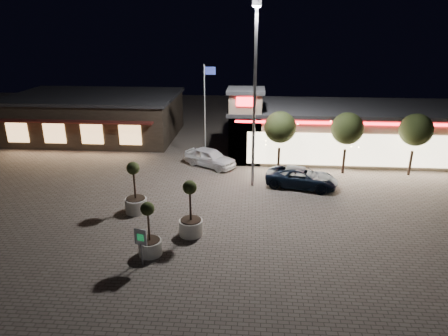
# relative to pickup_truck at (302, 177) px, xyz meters

# --- Properties ---
(ground) EXTENTS (90.00, 90.00, 0.00)m
(ground) POSITION_rel_pickup_truck_xyz_m (-5.48, -8.00, -0.70)
(ground) COLOR #665B52
(ground) RESTS_ON ground
(retail_building) EXTENTS (20.40, 8.40, 6.10)m
(retail_building) POSITION_rel_pickup_truck_xyz_m (4.02, 7.82, 1.51)
(retail_building) COLOR gray
(retail_building) RESTS_ON ground
(restaurant_building) EXTENTS (16.40, 11.00, 4.30)m
(restaurant_building) POSITION_rel_pickup_truck_xyz_m (-19.49, 11.98, 1.46)
(restaurant_building) COLOR #382D23
(restaurant_building) RESTS_ON ground
(floodlight_pole) EXTENTS (0.60, 0.40, 12.38)m
(floodlight_pole) POSITION_rel_pickup_truck_xyz_m (-3.48, 0.00, 6.32)
(floodlight_pole) COLOR gray
(floodlight_pole) RESTS_ON ground
(flagpole) EXTENTS (0.95, 0.10, 8.00)m
(flagpole) POSITION_rel_pickup_truck_xyz_m (-7.39, 5.00, 4.05)
(flagpole) COLOR white
(flagpole) RESTS_ON ground
(string_tree_a) EXTENTS (2.42, 2.42, 4.79)m
(string_tree_a) POSITION_rel_pickup_truck_xyz_m (-1.48, 3.00, 2.86)
(string_tree_a) COLOR #332319
(string_tree_a) RESTS_ON ground
(string_tree_b) EXTENTS (2.42, 2.42, 4.79)m
(string_tree_b) POSITION_rel_pickup_truck_xyz_m (3.52, 3.00, 2.86)
(string_tree_b) COLOR #332319
(string_tree_b) RESTS_ON ground
(string_tree_c) EXTENTS (2.42, 2.42, 4.79)m
(string_tree_c) POSITION_rel_pickup_truck_xyz_m (8.52, 3.00, 2.86)
(string_tree_c) COLOR #332319
(string_tree_c) RESTS_ON ground
(pickup_truck) EXTENTS (5.41, 3.34, 1.40)m
(pickup_truck) POSITION_rel_pickup_truck_xyz_m (0.00, 0.00, 0.00)
(pickup_truck) COLOR black
(pickup_truck) RESTS_ON ground
(white_sedan) EXTENTS (4.73, 3.84, 1.52)m
(white_sedan) POSITION_rel_pickup_truck_xyz_m (-6.98, 3.79, 0.06)
(white_sedan) COLOR white
(white_sedan) RESTS_ON ground
(planter_left) EXTENTS (1.33, 1.33, 3.28)m
(planter_left) POSITION_rel_pickup_truck_xyz_m (-10.61, -4.87, 0.31)
(planter_left) COLOR silver
(planter_left) RESTS_ON ground
(planter_mid) EXTENTS (1.18, 1.18, 2.90)m
(planter_mid) POSITION_rel_pickup_truck_xyz_m (-8.54, -9.53, 0.20)
(planter_mid) COLOR silver
(planter_mid) RESTS_ON ground
(planter_right) EXTENTS (1.31, 1.31, 3.22)m
(planter_right) POSITION_rel_pickup_truck_xyz_m (-6.79, -7.39, 0.30)
(planter_right) COLOR silver
(planter_right) RESTS_ON ground
(valet_sign) EXTENTS (0.63, 0.22, 1.95)m
(valet_sign) POSITION_rel_pickup_truck_xyz_m (-8.69, -10.50, 0.66)
(valet_sign) COLOR gray
(valet_sign) RESTS_ON ground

